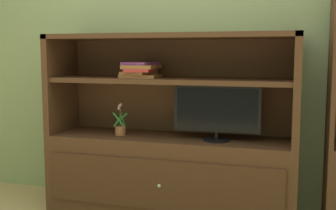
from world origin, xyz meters
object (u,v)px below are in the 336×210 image
at_px(potted_plant, 120,128).
at_px(magazine_stack, 141,70).
at_px(media_console, 170,157).
at_px(tv_monitor, 217,112).

relative_size(potted_plant, magazine_stack, 0.74).
height_order(media_console, potted_plant, media_console).
bearing_deg(media_console, potted_plant, -171.87).
bearing_deg(magazine_stack, potted_plant, -163.73).
bearing_deg(tv_monitor, magazine_stack, 176.09).
xyz_separation_m(media_console, tv_monitor, (0.37, -0.05, 0.37)).
xyz_separation_m(tv_monitor, magazine_stack, (-0.60, 0.04, 0.29)).
height_order(media_console, tv_monitor, media_console).
bearing_deg(tv_monitor, potted_plant, -179.63).
distance_m(tv_monitor, magazine_stack, 0.67).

